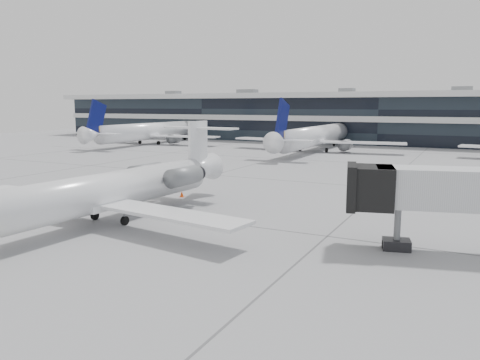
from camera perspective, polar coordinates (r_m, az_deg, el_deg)
The scene contains 7 objects.
ground at distance 35.06m, azimuth -5.36°, elevation -4.83°, with size 220.00×220.00×0.00m, color gray.
terminal at distance 112.34m, azimuth 17.47°, elevation 6.97°, with size 170.00×22.00×10.00m, color black.
bg_jet_left at distance 105.25m, azimuth -10.35°, elevation 4.39°, with size 32.00×40.00×9.60m, color white, non-canonical shape.
bg_jet_center at distance 88.19m, azimuth 9.30°, elevation 3.53°, with size 32.00×40.00×9.60m, color white, non-canonical shape.
regional_jet at distance 34.15m, azimuth -17.15°, elevation -1.47°, with size 24.29×30.35×7.01m.
traffic_cone at distance 43.65m, azimuth -7.11°, elevation -1.72°, with size 0.43×0.43×0.57m.
far_tug at distance 61.87m, azimuth -4.89°, elevation 1.79°, with size 1.46×2.13×1.25m.
Camera 1 is at (18.09, -28.82, 8.44)m, focal length 35.00 mm.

